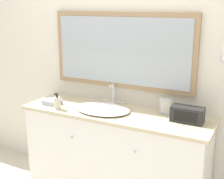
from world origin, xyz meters
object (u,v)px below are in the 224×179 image
sink_basin (103,108)px  soap_bottle (57,103)px  appliance_box (187,114)px  picture_frame (166,107)px

sink_basin → soap_bottle: bearing=-158.2°
soap_bottle → appliance_box: size_ratio=0.59×
soap_bottle → picture_frame: (0.92, 0.30, 0.01)m
appliance_box → soap_bottle: bearing=-169.0°
appliance_box → picture_frame: picture_frame is taller
appliance_box → picture_frame: (-0.21, 0.08, 0.01)m
picture_frame → soap_bottle: bearing=-162.0°
sink_basin → appliance_box: (0.74, 0.06, 0.04)m
soap_bottle → appliance_box: (1.12, 0.22, 0.00)m
sink_basin → soap_bottle: sink_basin is taller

